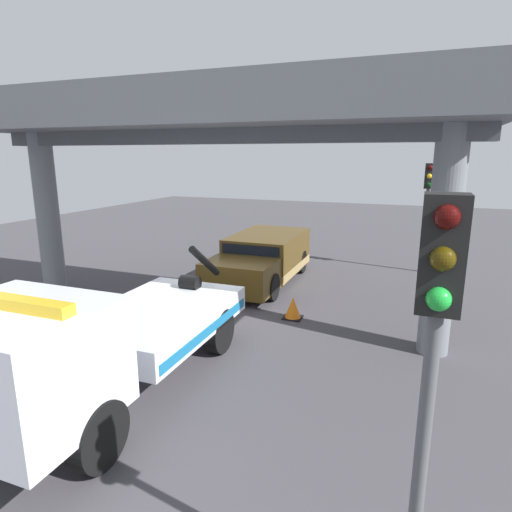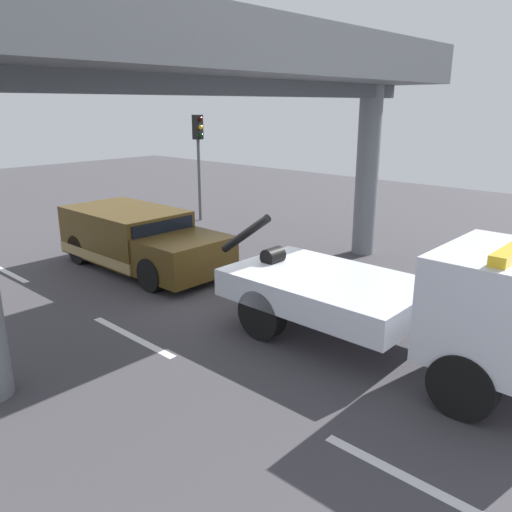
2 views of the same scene
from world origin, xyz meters
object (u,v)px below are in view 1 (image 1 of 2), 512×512
at_px(tow_truck_white, 94,343).
at_px(traffic_light_near, 428,194).
at_px(towed_van_green, 263,259).
at_px(traffic_cone_orange, 293,308).
at_px(traffic_light_far, 434,335).

distance_m(tow_truck_white, traffic_light_near, 12.80).
bearing_deg(traffic_light_near, tow_truck_white, -24.05).
relative_size(tow_truck_white, towed_van_green, 1.39).
bearing_deg(towed_van_green, traffic_cone_orange, 33.29).
bearing_deg(traffic_light_near, traffic_cone_orange, -26.65).
distance_m(tow_truck_white, traffic_cone_orange, 5.69).
relative_size(tow_truck_white, traffic_cone_orange, 12.33).
bearing_deg(towed_van_green, traffic_light_far, 26.89).
bearing_deg(tow_truck_white, towed_van_green, -179.95).
xyz_separation_m(tow_truck_white, traffic_light_near, (-11.58, 5.17, 1.73)).
height_order(tow_truck_white, traffic_light_far, traffic_light_far).
height_order(traffic_light_near, traffic_light_far, traffic_light_far).
bearing_deg(towed_van_green, traffic_light_near, 122.49).
xyz_separation_m(towed_van_green, traffic_light_far, (10.20, 5.18, 2.17)).
xyz_separation_m(tow_truck_white, traffic_cone_orange, (-5.25, 1.99, -0.92)).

